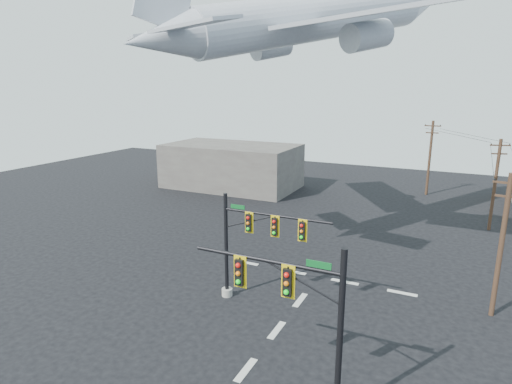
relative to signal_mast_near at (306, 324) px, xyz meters
The scene contains 10 objects.
ground 5.50m from the signal_mast_near, 161.63° to the left, with size 120.00×120.00×0.00m, color black.
lane_markings 8.42m from the signal_mast_near, 118.05° to the left, with size 14.00×21.20×0.01m.
signal_mast_near is the anchor object (origin of this frame).
signal_mast_far 9.87m from the signal_mast_near, 130.13° to the left, with size 7.45×0.79×7.18m.
utility_pole_a 14.81m from the signal_mast_near, 57.60° to the left, with size 1.80×0.40×9.02m.
utility_pole_b 31.96m from the signal_mast_near, 74.52° to the left, with size 1.78×0.64×9.03m.
utility_pole_c 43.33m from the signal_mast_near, 87.70° to the left, with size 1.97×0.33×9.62m.
power_lines 29.52m from the signal_mast_near, 76.38° to the left, with size 8.51×30.81×0.30m.
airliner 25.20m from the signal_mast_near, 108.17° to the left, with size 27.33×29.80×8.94m.
building_left 43.10m from the signal_mast_near, 122.98° to the left, with size 18.00×10.00×6.00m, color #615E56.
Camera 1 is at (8.52, -16.60, 13.86)m, focal length 30.00 mm.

